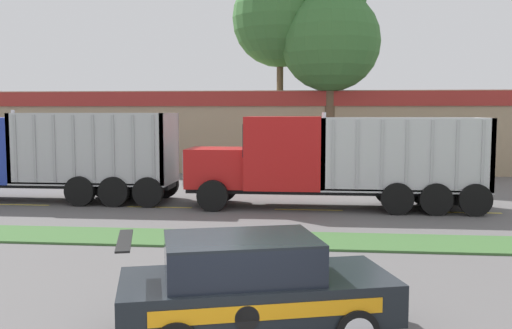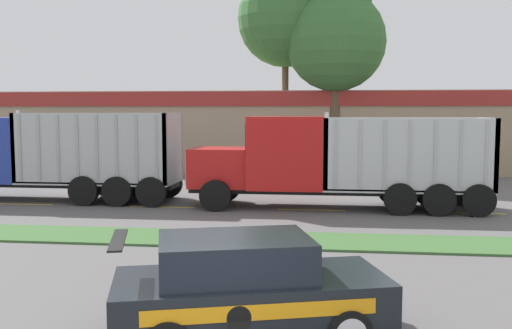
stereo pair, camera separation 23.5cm
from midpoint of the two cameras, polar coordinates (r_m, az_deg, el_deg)
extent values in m
cube|color=#3D6633|center=(15.39, 2.15, -7.56)|extent=(120.00, 2.02, 0.06)
cube|color=yellow|center=(23.14, -22.96, -3.71)|extent=(2.40, 0.14, 0.01)
cube|color=yellow|center=(21.08, -9.96, -4.22)|extent=(2.40, 0.14, 0.01)
cube|color=yellow|center=(20.28, 4.92, -4.53)|extent=(2.40, 0.14, 0.01)
cube|color=yellow|center=(20.90, 19.94, -4.53)|extent=(2.40, 0.14, 0.01)
cube|color=black|center=(23.98, -21.60, -1.82)|extent=(11.07, 1.29, 0.18)
cylinder|color=silver|center=(23.31, -23.35, 3.13)|extent=(0.14, 0.14, 1.54)
cube|color=#B7B7BC|center=(22.89, -15.93, -1.59)|extent=(5.96, 2.35, 0.12)
cube|color=#B7B7BC|center=(24.01, -22.45, 1.66)|extent=(0.16, 2.35, 2.62)
cube|color=#B7B7BC|center=(21.86, -8.94, 1.68)|extent=(0.16, 2.35, 2.62)
cube|color=#B7B7BC|center=(21.77, -17.09, 1.50)|extent=(5.96, 0.16, 2.62)
cube|color=#B7B7BC|center=(23.79, -15.03, 1.85)|extent=(5.96, 0.16, 2.62)
cube|color=#A3A3A8|center=(22.83, -23.22, 1.47)|extent=(0.10, 0.04, 2.49)
cube|color=#A3A3A8|center=(22.47, -21.56, 1.47)|extent=(0.10, 0.04, 2.49)
cube|color=#A3A3A8|center=(22.14, -19.85, 1.48)|extent=(0.10, 0.04, 2.49)
cube|color=#A3A3A8|center=(21.83, -18.09, 1.48)|extent=(0.10, 0.04, 2.49)
cube|color=#A3A3A8|center=(21.53, -16.28, 1.48)|extent=(0.10, 0.04, 2.49)
cube|color=#A3A3A8|center=(21.26, -14.42, 1.48)|extent=(0.10, 0.04, 2.49)
cube|color=#A3A3A8|center=(21.02, -12.51, 1.48)|extent=(0.10, 0.04, 2.49)
cube|color=#A3A3A8|center=(20.79, -10.56, 1.47)|extent=(0.10, 0.04, 2.49)
cylinder|color=black|center=(21.05, -11.06, -2.73)|extent=(1.11, 0.30, 1.11)
cylinder|color=black|center=(23.25, -9.40, -1.96)|extent=(1.11, 0.30, 1.11)
cylinder|color=black|center=(21.46, -14.35, -2.65)|extent=(1.11, 0.30, 1.11)
cylinder|color=black|center=(23.62, -12.41, -1.89)|extent=(1.11, 0.30, 1.11)
cylinder|color=black|center=(21.94, -17.50, -2.56)|extent=(1.11, 0.30, 1.11)
cylinder|color=black|center=(24.05, -15.32, -1.83)|extent=(1.11, 0.30, 1.11)
cube|color=black|center=(20.70, 7.35, -2.59)|extent=(10.51, 1.30, 0.18)
cube|color=red|center=(20.92, -4.14, -0.28)|extent=(2.15, 1.94, 1.41)
cube|color=#B7B7BC|center=(21.15, -7.09, -0.25)|extent=(0.06, 1.66, 1.20)
cube|color=red|center=(20.59, 2.45, 1.25)|extent=(2.65, 2.37, 2.56)
cube|color=black|center=(20.69, -1.28, 2.51)|extent=(0.04, 2.01, 1.15)
cylinder|color=silver|center=(19.75, 6.46, 3.13)|extent=(0.14, 0.14, 1.44)
cube|color=silver|center=(20.88, 13.97, -2.22)|extent=(5.71, 2.37, 0.12)
cube|color=silver|center=(20.55, 6.36, 1.25)|extent=(0.16, 2.37, 2.47)
cube|color=silver|center=(21.33, 21.44, 1.06)|extent=(0.16, 2.37, 2.47)
cube|color=silver|center=(19.67, 14.49, 0.93)|extent=(5.71, 0.16, 2.47)
cube|color=silver|center=(21.85, 13.64, 1.37)|extent=(5.71, 0.16, 2.47)
cube|color=#B2B2B7|center=(19.36, 7.36, 0.99)|extent=(0.10, 0.04, 2.34)
cube|color=#B2B2B7|center=(19.40, 9.77, 0.96)|extent=(0.10, 0.04, 2.34)
cube|color=#B2B2B7|center=(19.47, 12.16, 0.94)|extent=(0.10, 0.04, 2.34)
cube|color=#B2B2B7|center=(19.57, 14.54, 0.91)|extent=(0.10, 0.04, 2.34)
cube|color=#B2B2B7|center=(19.71, 16.88, 0.88)|extent=(0.10, 0.04, 2.34)
cube|color=#B2B2B7|center=(19.88, 19.19, 0.85)|extent=(0.10, 0.04, 2.34)
cube|color=#B2B2B7|center=(20.09, 21.45, 0.82)|extent=(0.10, 0.04, 2.34)
cylinder|color=black|center=(19.90, -4.71, -3.14)|extent=(1.09, 0.30, 1.09)
cylinder|color=black|center=(22.16, -3.60, -2.27)|extent=(1.09, 0.30, 1.09)
cylinder|color=black|center=(20.23, 20.75, -3.33)|extent=(1.09, 0.30, 1.09)
cylinder|color=black|center=(22.47, 19.24, -2.45)|extent=(1.09, 0.30, 1.09)
cylinder|color=black|center=(19.95, 17.22, -3.34)|extent=(1.09, 0.30, 1.09)
cylinder|color=black|center=(22.21, 16.06, -2.45)|extent=(1.09, 0.30, 1.09)
cylinder|color=black|center=(19.74, 13.61, -3.34)|extent=(1.09, 0.30, 1.09)
cylinder|color=black|center=(22.02, 12.80, -2.44)|extent=(1.09, 0.30, 1.09)
cube|color=black|center=(8.95, -0.65, -13.02)|extent=(4.46, 2.88, 0.63)
cube|color=black|center=(8.74, -2.27, -9.36)|extent=(2.62, 2.15, 0.57)
cube|color=black|center=(8.67, -2.28, -7.40)|extent=(2.62, 2.15, 0.04)
cube|color=black|center=(8.59, -13.78, -7.39)|extent=(0.60, 1.43, 0.03)
cube|color=orange|center=(8.09, 0.48, -14.57)|extent=(3.17, 0.94, 0.22)
cylinder|color=black|center=(8.06, -1.75, -15.12)|extent=(0.33, 0.11, 0.35)
cylinder|color=black|center=(10.12, 5.84, -12.74)|extent=(0.68, 0.38, 0.65)
cylinder|color=silver|center=(10.21, 5.67, -12.56)|extent=(0.44, 0.14, 0.46)
cylinder|color=black|center=(9.74, -9.18, -13.49)|extent=(0.68, 0.38, 0.65)
cylinder|color=silver|center=(9.84, -9.20, -13.30)|extent=(0.44, 0.14, 0.46)
cube|color=#9E896B|center=(37.80, -2.35, 3.55)|extent=(39.64, 12.00, 4.63)
cube|color=maroon|center=(31.82, -3.95, 6.57)|extent=(37.66, 0.10, 0.80)
cylinder|color=brown|center=(31.51, 7.15, 4.20)|extent=(0.57, 0.57, 5.77)
sphere|color=#386B33|center=(31.73, 7.24, 12.12)|extent=(5.40, 5.40, 5.40)
sphere|color=#386B33|center=(32.06, 7.29, 15.95)|extent=(3.78, 3.78, 3.78)
cylinder|color=brown|center=(32.54, 2.19, 5.51)|extent=(0.37, 0.37, 7.17)
sphere|color=#386B33|center=(32.95, 2.22, 14.35)|extent=(5.38, 5.38, 5.38)
camera|label=1|loc=(0.12, -90.47, -0.04)|focal=40.00mm
camera|label=2|loc=(0.12, 89.53, 0.04)|focal=40.00mm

